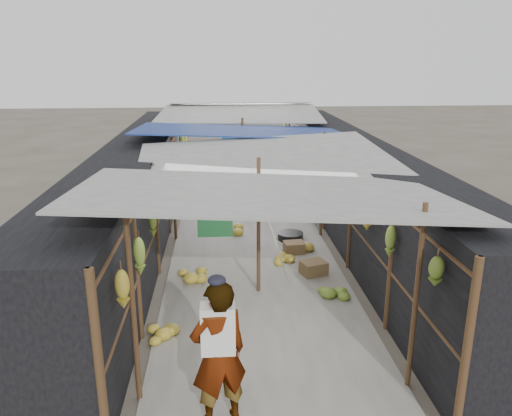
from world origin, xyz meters
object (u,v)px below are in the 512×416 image
object	(u,v)px
shopper_blue	(251,179)
vendor_elderly	(219,354)
vendor_seated	(310,208)
crate_near	(294,248)
black_basin	(290,236)

from	to	relation	value
shopper_blue	vendor_elderly	bearing A→B (deg)	-122.06
vendor_seated	shopper_blue	bearing A→B (deg)	-122.86
crate_near	shopper_blue	xyz separation A→B (m)	(-0.74, 3.54, 0.77)
black_basin	vendor_elderly	bearing A→B (deg)	-105.69
crate_near	black_basin	size ratio (longest dim) A/B	0.72
black_basin	shopper_blue	xyz separation A→B (m)	(-0.78, 2.68, 0.82)
black_basin	vendor_seated	world-z (taller)	vendor_seated
black_basin	shopper_blue	distance (m)	2.91
vendor_elderly	black_basin	bearing A→B (deg)	-124.78
crate_near	black_basin	xyz separation A→B (m)	(0.04, 0.87, -0.04)
shopper_blue	black_basin	bearing A→B (deg)	-99.56
vendor_seated	vendor_elderly	bearing A→B (deg)	-8.05
crate_near	vendor_elderly	world-z (taller)	vendor_elderly
crate_near	black_basin	bearing A→B (deg)	81.95
black_basin	vendor_seated	xyz separation A→B (m)	(0.70, 1.31, 0.30)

